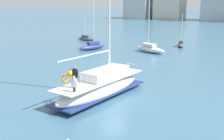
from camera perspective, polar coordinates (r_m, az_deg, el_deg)
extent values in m
plane|color=#38607A|center=(23.97, -0.33, -5.15)|extent=(400.00, 400.00, 0.00)
ellipsoid|color=white|center=(23.74, -2.20, -3.57)|extent=(3.75, 9.84, 1.40)
cube|color=navy|center=(23.84, -2.20, -4.30)|extent=(3.75, 9.66, 0.10)
cube|color=beige|center=(23.54, -2.22, -1.85)|extent=(3.49, 9.34, 0.08)
cube|color=white|center=(24.00, -1.18, -0.58)|extent=(2.28, 4.52, 0.70)
cylinder|color=silver|center=(23.69, -0.54, 13.13)|extent=(0.16, 0.16, 12.08)
cylinder|color=#B7B7BC|center=(21.79, -4.96, 2.71)|extent=(0.94, 5.72, 0.12)
cylinder|color=silver|center=(26.96, 3.49, 1.20)|extent=(0.90, 0.19, 0.06)
torus|color=orange|center=(22.23, -8.79, -1.55)|extent=(0.24, 0.71, 0.70)
cylinder|color=#33333D|center=(21.30, -6.95, -2.34)|extent=(0.20, 0.20, 0.80)
cube|color=black|center=(21.13, -7.01, -0.57)|extent=(0.35, 0.24, 0.56)
sphere|color=#9E7051|center=(21.04, -7.04, 0.47)|extent=(0.20, 0.20, 0.20)
cylinder|color=black|center=(21.28, -7.44, -0.61)|extent=(0.09, 0.09, 0.50)
cylinder|color=black|center=(20.99, -6.56, -0.78)|extent=(0.09, 0.09, 0.50)
cylinder|color=#33333D|center=(20.49, -7.15, -3.63)|extent=(0.20, 0.20, 0.35)
cube|color=white|center=(20.37, -7.18, -2.40)|extent=(0.35, 0.24, 0.56)
sphere|color=tan|center=(20.27, -7.21, -1.34)|extent=(0.20, 0.20, 0.20)
cylinder|color=white|center=(20.52, -7.63, -2.44)|extent=(0.09, 0.09, 0.50)
cylinder|color=white|center=(20.24, -6.72, -2.64)|extent=(0.09, 0.09, 0.50)
torus|color=silver|center=(21.41, -6.54, -1.64)|extent=(0.76, 0.17, 0.76)
ellipsoid|color=navy|center=(46.38, -3.76, 4.35)|extent=(2.83, 5.11, 0.81)
cube|color=navy|center=(46.44, -3.53, 5.12)|extent=(1.41, 2.15, 0.40)
cylinder|color=silver|center=(46.15, -3.47, 9.63)|extent=(0.13, 0.13, 7.70)
ellipsoid|color=white|center=(44.19, 7.22, 3.88)|extent=(5.53, 3.37, 0.88)
cube|color=white|center=(44.27, 6.99, 4.74)|extent=(2.34, 1.64, 0.40)
cylinder|color=silver|center=(43.97, 7.00, 9.64)|extent=(0.14, 0.14, 7.97)
ellipsoid|color=#4C4C51|center=(56.64, -4.86, 5.85)|extent=(3.89, 1.12, 0.62)
cube|color=#4C4C51|center=(56.69, -5.03, 6.38)|extent=(1.57, 0.67, 0.40)
cylinder|color=silver|center=(56.56, -5.14, 8.21)|extent=(0.11, 0.11, 4.04)
ellipsoid|color=#4C4C51|center=(50.67, 12.87, 4.72)|extent=(2.05, 4.16, 0.66)
cube|color=#4C4C51|center=(50.40, 12.91, 5.28)|extent=(1.05, 1.73, 0.40)
cylinder|color=silver|center=(50.06, 13.04, 7.68)|extent=(0.11, 0.11, 4.67)
sphere|color=silver|center=(16.76, -8.31, -12.93)|extent=(0.11, 0.11, 0.11)
cone|color=gold|center=(16.81, -8.25, -12.87)|extent=(0.06, 0.08, 0.04)
sphere|color=yellow|center=(30.86, -7.79, -0.70)|extent=(0.64, 0.64, 0.64)
cylinder|color=black|center=(30.79, -7.81, -0.16)|extent=(0.04, 0.04, 0.60)
cube|color=#B2B7BC|center=(123.21, 5.28, 12.31)|extent=(9.22, 11.90, 11.24)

